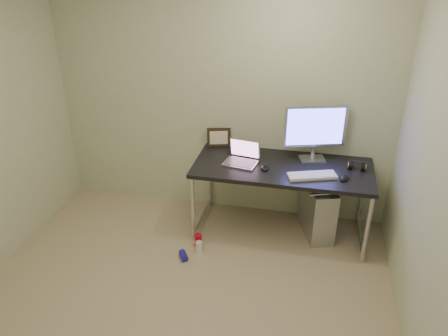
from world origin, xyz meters
The scene contains 18 objects.
floor centered at (0.00, 0.00, 0.00)m, with size 3.50×3.50×0.00m, color tan.
wall_back centered at (0.00, 1.75, 1.25)m, with size 3.50×0.02×2.50m, color beige.
wall_right centered at (1.75, 0.00, 1.25)m, with size 0.02×3.50×2.50m, color beige.
desk centered at (0.70, 1.38, 0.68)m, with size 1.70×0.75×0.75m.
tower_computer centered at (1.06, 1.44, 0.28)m, with size 0.39×0.58×0.59m.
cable_a centered at (1.01, 1.70, 0.40)m, with size 0.01×0.01×0.70m, color black.
cable_b centered at (1.10, 1.68, 0.38)m, with size 0.01×0.01×0.72m, color black.
can_red centered at (-0.04, 0.95, 0.07)m, with size 0.07×0.07×0.13m, color red.
can_white centered at (-0.01, 0.86, 0.06)m, with size 0.06×0.06×0.12m, color white.
can_blue centered at (-0.13, 0.73, 0.03)m, with size 0.07×0.07×0.12m, color #221E9F.
laptop centered at (0.30, 1.38, 0.80)m, with size 0.35×0.30×0.22m.
monitor centered at (0.97, 1.58, 1.08)m, with size 0.58×0.23×0.56m.
keyboard centered at (0.98, 1.22, 0.76)m, with size 0.44×0.14×0.03m, color white.
mouse_right centered at (1.26, 1.23, 0.77)m, with size 0.07×0.12×0.04m, color black.
mouse_left centered at (0.54, 1.28, 0.77)m, with size 0.08×0.13×0.04m, color black.
headphones centered at (1.38, 1.47, 0.78)m, with size 0.16×0.10×0.10m.
picture_frame centered at (-0.01, 1.71, 0.85)m, with size 0.25×0.03×0.20m, color black.
webcam centered at (0.30, 1.62, 0.83)m, with size 0.04×0.04×0.11m.
Camera 1 is at (0.95, -2.38, 2.65)m, focal length 35.00 mm.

